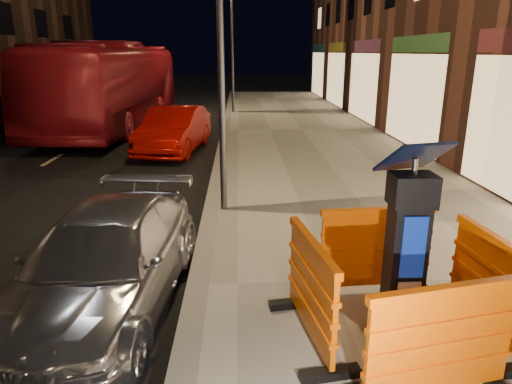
{
  "coord_description": "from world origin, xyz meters",
  "views": [
    {
      "loc": [
        0.57,
        -5.39,
        3.07
      ],
      "look_at": [
        0.8,
        1.0,
        1.1
      ],
      "focal_mm": 32.0,
      "sensor_mm": 36.0,
      "label": 1
    }
  ],
  "objects_px": {
    "parking_kiosk": "(406,250)",
    "barrier_front": "(441,346)",
    "car_silver": "(110,306)",
    "bus_doubledecker": "(117,127)",
    "barrier_back": "(376,251)",
    "car_red": "(176,152)",
    "barrier_bldgside": "(492,288)",
    "barrier_kerbside": "(311,291)"
  },
  "relations": [
    {
      "from": "barrier_front",
      "to": "car_red",
      "type": "xyz_separation_m",
      "value": [
        -3.73,
        11.22,
        -0.71
      ]
    },
    {
      "from": "barrier_kerbside",
      "to": "barrier_back",
      "type": "bearing_deg",
      "value": -54.25
    },
    {
      "from": "parking_kiosk",
      "to": "barrier_back",
      "type": "relative_size",
      "value": 1.4
    },
    {
      "from": "parking_kiosk",
      "to": "barrier_front",
      "type": "bearing_deg",
      "value": -97.25
    },
    {
      "from": "parking_kiosk",
      "to": "barrier_kerbside",
      "type": "distance_m",
      "value": 1.05
    },
    {
      "from": "barrier_bldgside",
      "to": "car_red",
      "type": "relative_size",
      "value": 0.34
    },
    {
      "from": "barrier_back",
      "to": "barrier_front",
      "type": "bearing_deg",
      "value": -94.25
    },
    {
      "from": "barrier_back",
      "to": "parking_kiosk",
      "type": "bearing_deg",
      "value": -94.25
    },
    {
      "from": "barrier_kerbside",
      "to": "barrier_bldgside",
      "type": "bearing_deg",
      "value": -99.25
    },
    {
      "from": "car_red",
      "to": "bus_doubledecker",
      "type": "bearing_deg",
      "value": 129.16
    },
    {
      "from": "parking_kiosk",
      "to": "car_red",
      "type": "height_order",
      "value": "parking_kiosk"
    },
    {
      "from": "barrier_front",
      "to": "barrier_bldgside",
      "type": "xyz_separation_m",
      "value": [
        0.95,
        0.95,
        0.0
      ]
    },
    {
      "from": "barrier_back",
      "to": "bus_doubledecker",
      "type": "xyz_separation_m",
      "value": [
        -6.88,
        14.47,
        -0.71
      ]
    },
    {
      "from": "barrier_kerbside",
      "to": "bus_doubledecker",
      "type": "distance_m",
      "value": 16.53
    },
    {
      "from": "barrier_back",
      "to": "bus_doubledecker",
      "type": "height_order",
      "value": "bus_doubledecker"
    },
    {
      "from": "barrier_kerbside",
      "to": "car_red",
      "type": "height_order",
      "value": "barrier_kerbside"
    },
    {
      "from": "barrier_back",
      "to": "car_red",
      "type": "xyz_separation_m",
      "value": [
        -3.73,
        9.32,
        -0.71
      ]
    },
    {
      "from": "barrier_bldgside",
      "to": "car_silver",
      "type": "height_order",
      "value": "barrier_bldgside"
    },
    {
      "from": "barrier_bldgside",
      "to": "car_silver",
      "type": "relative_size",
      "value": 0.34
    },
    {
      "from": "barrier_bldgside",
      "to": "parking_kiosk",
      "type": "bearing_deg",
      "value": 84.75
    },
    {
      "from": "car_silver",
      "to": "car_red",
      "type": "height_order",
      "value": "car_red"
    },
    {
      "from": "parking_kiosk",
      "to": "bus_doubledecker",
      "type": "relative_size",
      "value": 0.16
    },
    {
      "from": "barrier_back",
      "to": "barrier_bldgside",
      "type": "height_order",
      "value": "same"
    },
    {
      "from": "barrier_kerbside",
      "to": "car_red",
      "type": "xyz_separation_m",
      "value": [
        -2.78,
        10.27,
        -0.71
      ]
    },
    {
      "from": "parking_kiosk",
      "to": "bus_doubledecker",
      "type": "xyz_separation_m",
      "value": [
        -6.88,
        15.42,
        -1.16
      ]
    },
    {
      "from": "barrier_front",
      "to": "car_silver",
      "type": "xyz_separation_m",
      "value": [
        -3.34,
        1.92,
        -0.71
      ]
    },
    {
      "from": "car_silver",
      "to": "bus_doubledecker",
      "type": "xyz_separation_m",
      "value": [
        -3.55,
        14.44,
        0.0
      ]
    },
    {
      "from": "barrier_back",
      "to": "barrier_bldgside",
      "type": "distance_m",
      "value": 1.34
    },
    {
      "from": "barrier_kerbside",
      "to": "barrier_bldgside",
      "type": "relative_size",
      "value": 1.0
    },
    {
      "from": "barrier_kerbside",
      "to": "barrier_front",
      "type": "bearing_deg",
      "value": -144.25
    },
    {
      "from": "barrier_front",
      "to": "car_silver",
      "type": "relative_size",
      "value": 0.34
    },
    {
      "from": "barrier_kerbside",
      "to": "bus_doubledecker",
      "type": "height_order",
      "value": "bus_doubledecker"
    },
    {
      "from": "car_red",
      "to": "bus_doubledecker",
      "type": "height_order",
      "value": "bus_doubledecker"
    },
    {
      "from": "car_red",
      "to": "barrier_kerbside",
      "type": "bearing_deg",
      "value": -67.16
    },
    {
      "from": "barrier_back",
      "to": "car_silver",
      "type": "relative_size",
      "value": 0.34
    },
    {
      "from": "barrier_front",
      "to": "barrier_bldgside",
      "type": "height_order",
      "value": "same"
    },
    {
      "from": "barrier_front",
      "to": "barrier_kerbside",
      "type": "relative_size",
      "value": 1.0
    },
    {
      "from": "parking_kiosk",
      "to": "barrier_bldgside",
      "type": "height_order",
      "value": "parking_kiosk"
    },
    {
      "from": "barrier_front",
      "to": "bus_doubledecker",
      "type": "distance_m",
      "value": 17.77
    },
    {
      "from": "barrier_back",
      "to": "barrier_kerbside",
      "type": "distance_m",
      "value": 1.34
    },
    {
      "from": "barrier_front",
      "to": "barrier_back",
      "type": "height_order",
      "value": "same"
    },
    {
      "from": "barrier_kerbside",
      "to": "bus_doubledecker",
      "type": "relative_size",
      "value": 0.12
    }
  ]
}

